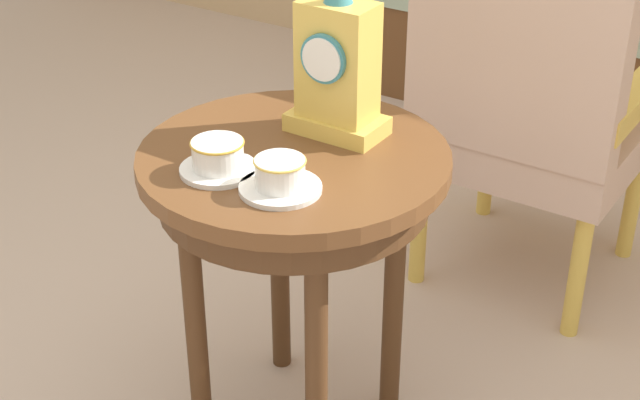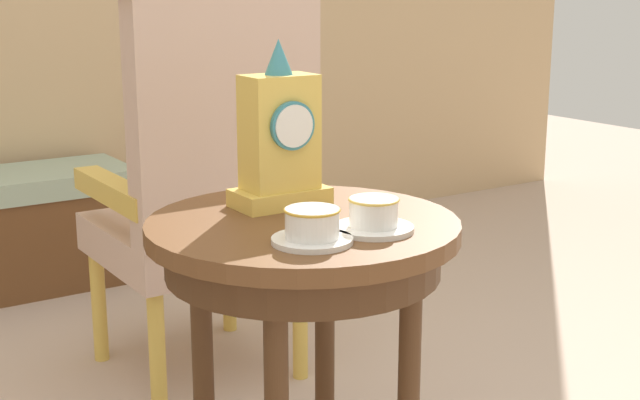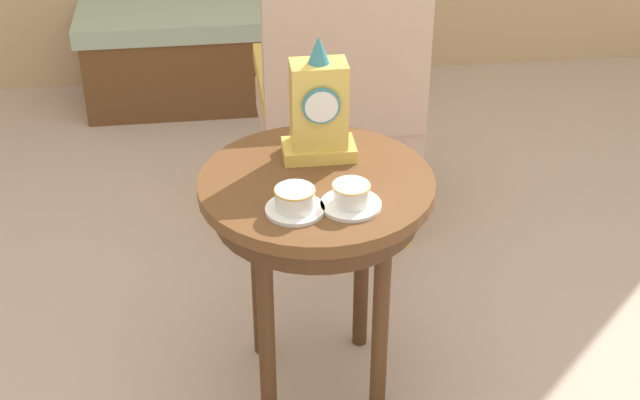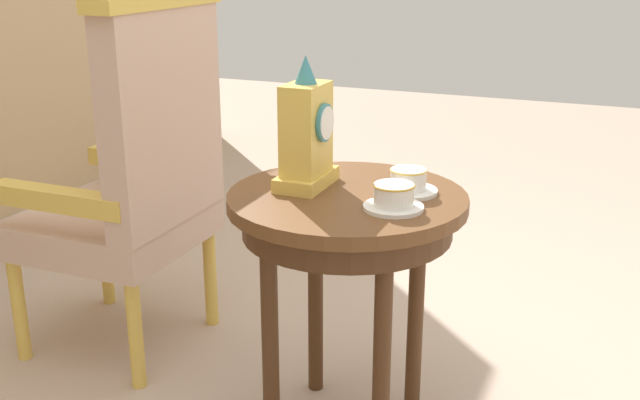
% 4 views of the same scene
% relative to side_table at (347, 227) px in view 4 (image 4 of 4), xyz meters
% --- Properties ---
extents(side_table, '(0.60, 0.60, 0.68)m').
position_rel_side_table_xyz_m(side_table, '(0.00, 0.00, 0.00)').
color(side_table, brown).
rests_on(side_table, ground).
extents(teacup_left, '(0.14, 0.14, 0.06)m').
position_rel_side_table_xyz_m(teacup_left, '(-0.07, -0.14, 0.12)').
color(teacup_left, white).
rests_on(teacup_left, side_table).
extents(teacup_right, '(0.15, 0.15, 0.06)m').
position_rel_side_table_xyz_m(teacup_right, '(0.07, -0.14, 0.12)').
color(teacup_right, white).
rests_on(teacup_right, side_table).
extents(mantel_clock, '(0.19, 0.11, 0.34)m').
position_rel_side_table_xyz_m(mantel_clock, '(0.02, 0.12, 0.23)').
color(mantel_clock, gold).
rests_on(mantel_clock, side_table).
extents(armchair, '(0.56, 0.53, 1.14)m').
position_rel_side_table_xyz_m(armchair, '(0.17, 0.76, 0.00)').
color(armchair, '#CCA893').
rests_on(armchair, ground).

